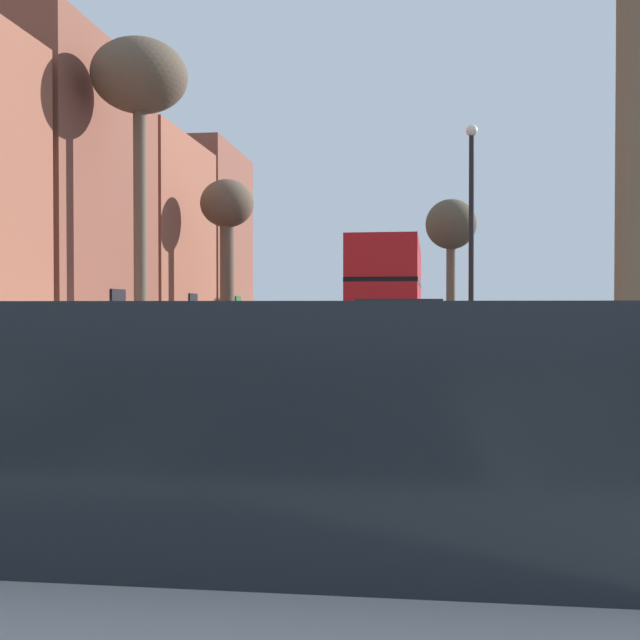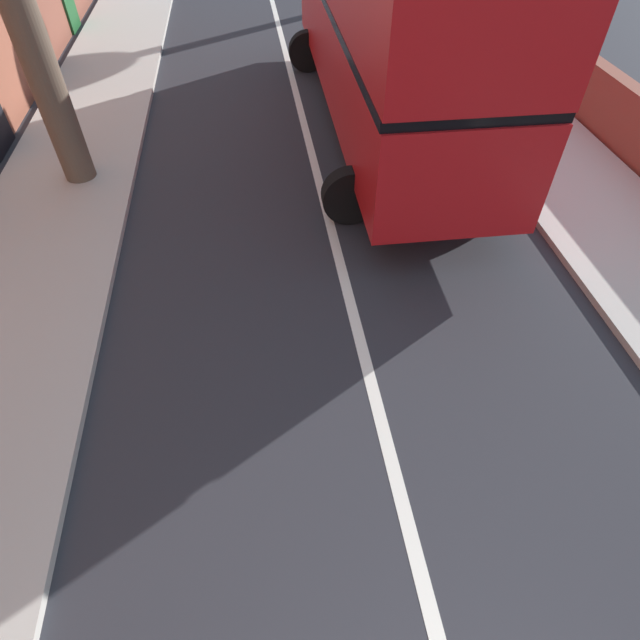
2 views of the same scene
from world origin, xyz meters
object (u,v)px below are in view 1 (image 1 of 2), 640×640
object	(u,v)px
street_tree_left_0	(140,85)
street_tree_left_2	(227,216)
parked_car_red_right_1	(400,335)
lamppost_right	(471,223)
street_tree_right_1	(451,228)
parked_car_silver_right_2	(307,498)
litter_bin_right	(520,345)
double_decker_bus	(388,287)
parked_car_green_left_0	(15,354)

from	to	relation	value
street_tree_left_0	street_tree_left_2	size ratio (longest dim) A/B	1.39
street_tree_left_0	street_tree_left_2	bearing A→B (deg)	88.08
parked_car_red_right_1	lamppost_right	distance (m)	5.79
street_tree_right_1	parked_car_silver_right_2	bearing A→B (deg)	-93.17
parked_car_red_right_1	street_tree_right_1	world-z (taller)	street_tree_right_1
street_tree_left_0	street_tree_right_1	bearing A→B (deg)	65.34
parked_car_silver_right_2	street_tree_right_1	distance (m)	39.16
street_tree_left_0	parked_car_red_right_1	bearing A→B (deg)	-31.69
parked_car_silver_right_2	street_tree_right_1	xyz separation A→B (m)	(2.15, 38.80, 4.89)
litter_bin_right	street_tree_left_2	bearing A→B (deg)	132.58
street_tree_left_0	litter_bin_right	bearing A→B (deg)	-11.65
double_decker_bus	street_tree_right_1	distance (m)	11.54
double_decker_bus	parked_car_silver_right_2	distance (m)	28.24
parked_car_red_right_1	street_tree_left_2	distance (m)	15.60
lamppost_right	parked_car_silver_right_2	bearing A→B (deg)	-95.66
double_decker_bus	lamppost_right	world-z (taller)	lamppost_right
parked_car_green_left_0	litter_bin_right	distance (m)	11.82
parked_car_green_left_0	litter_bin_right	world-z (taller)	parked_car_green_left_0
street_tree_left_0	parked_car_green_left_0	bearing A→B (deg)	-77.71
double_decker_bus	parked_car_green_left_0	distance (m)	21.63
double_decker_bus	street_tree_left_0	xyz separation A→B (m)	(-6.60, -10.19, 5.42)
litter_bin_right	parked_car_green_left_0	bearing A→B (deg)	-131.31
parked_car_green_left_0	street_tree_left_0	distance (m)	13.17
street_tree_left_0	parked_car_silver_right_2	bearing A→B (deg)	-67.66
parked_car_silver_right_2	street_tree_left_2	world-z (taller)	street_tree_left_2
street_tree_left_2	parked_car_green_left_0	bearing A→B (deg)	-83.89
lamppost_right	street_tree_left_2	bearing A→B (deg)	136.22
double_decker_bus	parked_car_silver_right_2	xyz separation A→B (m)	(0.80, -28.19, -1.45)
parked_car_silver_right_2	lamppost_right	xyz separation A→B (m)	(1.80, 18.14, 2.90)
parked_car_red_right_1	litter_bin_right	xyz separation A→B (m)	(2.80, 2.46, -0.32)
parked_car_green_left_0	street_tree_right_1	bearing A→B (deg)	77.31
street_tree_left_2	double_decker_bus	bearing A→B (deg)	13.47
litter_bin_right	lamppost_right	bearing A→B (deg)	114.00
lamppost_right	litter_bin_right	bearing A→B (deg)	-66.00
double_decker_bus	street_tree_left_0	bearing A→B (deg)	-122.92
street_tree_right_1	lamppost_right	distance (m)	20.75
street_tree_left_2	litter_bin_right	size ratio (longest dim) A/B	6.25
parked_car_silver_right_2	street_tree_left_0	world-z (taller)	street_tree_left_0
parked_car_green_left_0	street_tree_left_0	world-z (taller)	street_tree_left_0
lamppost_right	litter_bin_right	size ratio (longest dim) A/B	6.11
street_tree_right_1	double_decker_bus	bearing A→B (deg)	-105.55
street_tree_right_1	litter_bin_right	bearing A→B (deg)	-88.38
double_decker_bus	parked_car_green_left_0	bearing A→B (deg)	-101.23
street_tree_left_0	street_tree_left_2	xyz separation A→B (m)	(0.29, 8.68, -2.62)
street_tree_right_1	litter_bin_right	size ratio (longest dim) A/B	6.99
street_tree_right_1	lamppost_right	world-z (taller)	street_tree_right_1
double_decker_bus	street_tree_left_2	bearing A→B (deg)	-166.53
parked_car_green_left_0	street_tree_right_1	distance (m)	32.94
parked_car_green_left_0	parked_car_silver_right_2	world-z (taller)	parked_car_green_left_0
parked_car_green_left_0	street_tree_left_2	world-z (taller)	street_tree_left_2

